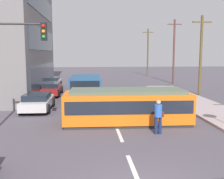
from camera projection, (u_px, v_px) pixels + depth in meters
ground_plane at (112, 116)px, 17.20m from camera, size 120.00×120.00×0.00m
lane_stripe_1 at (133, 169)px, 9.30m from camera, size 0.16×2.40×0.01m
lane_stripe_2 at (119, 134)px, 13.25m from camera, size 0.16×2.40×0.01m
lane_stripe_3 at (107, 104)px, 21.22m from camera, size 0.16×2.40×0.01m
lane_stripe_4 at (103, 93)px, 27.15m from camera, size 0.16×2.40×0.01m
streetcar_tram at (127, 106)px, 15.23m from camera, size 7.00×2.72×1.92m
city_bus at (86, 86)px, 23.53m from camera, size 2.60×5.38×1.88m
pedestrian_crossing at (158, 115)px, 13.19m from camera, size 0.50×0.36×1.67m
parked_sedan_mid at (38, 101)px, 18.69m from camera, size 1.99×4.11×1.19m
parked_sedan_far at (50, 88)px, 25.44m from camera, size 2.07×4.54×1.19m
parked_sedan_furthest at (52, 82)px, 31.17m from camera, size 2.08×4.15×1.19m
traffic_light_mast at (10, 55)px, 13.00m from camera, size 2.89×0.33×5.46m
utility_pole_mid at (201, 54)px, 25.12m from camera, size 1.80×0.24×7.28m
utility_pole_far at (174, 51)px, 34.56m from camera, size 1.80×0.24×8.06m
utility_pole_distant at (148, 52)px, 45.95m from camera, size 1.80×0.24×7.91m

